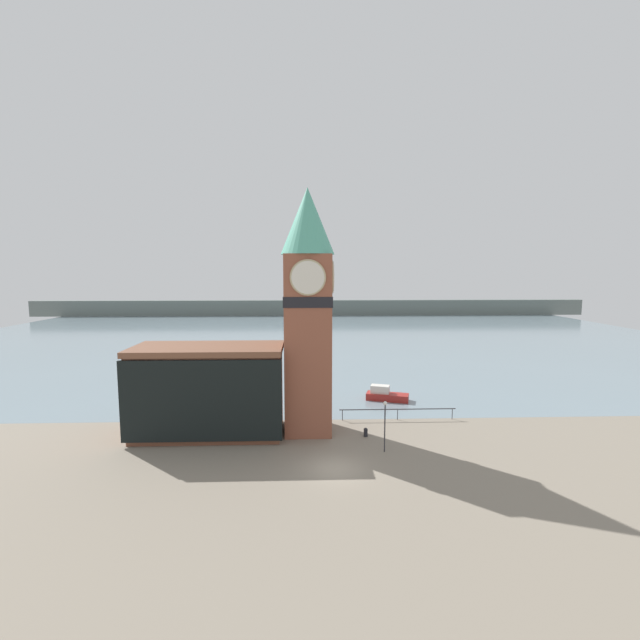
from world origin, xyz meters
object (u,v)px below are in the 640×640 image
(pier_building, at_px, (209,390))
(mooring_bollard_near, at_px, (366,432))
(lamp_post, at_px, (385,417))
(clock_tower, at_px, (308,305))
(boat_near, at_px, (385,395))

(pier_building, bearing_deg, mooring_bollard_near, -4.71)
(lamp_post, bearing_deg, clock_tower, 141.76)
(clock_tower, bearing_deg, lamp_post, -38.24)
(boat_near, bearing_deg, pier_building, -134.51)
(clock_tower, height_order, lamp_post, clock_tower)
(boat_near, xyz_separation_m, mooring_bollard_near, (-3.71, -10.48, -0.18))
(mooring_bollard_near, distance_m, lamp_post, 4.19)
(clock_tower, distance_m, pier_building, 11.44)
(pier_building, relative_size, mooring_bollard_near, 16.90)
(boat_near, height_order, lamp_post, lamp_post)
(lamp_post, bearing_deg, pier_building, 163.54)
(lamp_post, bearing_deg, boat_near, 78.99)
(boat_near, height_order, mooring_bollard_near, boat_near)
(pier_building, relative_size, lamp_post, 3.15)
(mooring_bollard_near, bearing_deg, clock_tower, 162.98)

